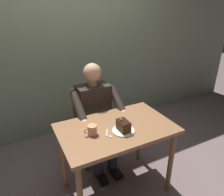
# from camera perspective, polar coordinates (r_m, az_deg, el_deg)

# --- Properties ---
(ground_plane) EXTENTS (14.00, 14.00, 0.00)m
(ground_plane) POSITION_cam_1_polar(r_m,az_deg,el_deg) (2.42, 1.02, -23.24)
(ground_plane) COLOR slate
(cafe_rear_panel) EXTENTS (6.40, 0.12, 3.00)m
(cafe_rear_panel) POSITION_cam_1_polar(r_m,az_deg,el_deg) (2.97, -12.38, 18.23)
(cafe_rear_panel) COLOR gray
(cafe_rear_panel) RESTS_ON ground
(dining_table) EXTENTS (1.05, 0.66, 0.76)m
(dining_table) POSITION_cam_1_polar(r_m,az_deg,el_deg) (1.99, 1.16, -10.41)
(dining_table) COLOR #956541
(dining_table) RESTS_ON ground
(chair) EXTENTS (0.42, 0.42, 0.89)m
(chair) POSITION_cam_1_polar(r_m,az_deg,el_deg) (2.57, -5.68, -6.10)
(chair) COLOR olive
(chair) RESTS_ON ground
(seated_person) EXTENTS (0.53, 0.58, 1.22)m
(seated_person) POSITION_cam_1_polar(r_m,az_deg,el_deg) (2.36, -4.24, -5.00)
(seated_person) COLOR #2E261F
(seated_person) RESTS_ON ground
(dessert_plate) EXTENTS (0.20, 0.20, 0.01)m
(dessert_plate) POSITION_cam_1_polar(r_m,az_deg,el_deg) (1.87, 3.11, -8.91)
(dessert_plate) COLOR white
(dessert_plate) RESTS_ON dining_table
(cake_slice) EXTENTS (0.08, 0.13, 0.11)m
(cake_slice) POSITION_cam_1_polar(r_m,az_deg,el_deg) (1.84, 3.14, -7.56)
(cake_slice) COLOR #48301A
(cake_slice) RESTS_ON dessert_plate
(coffee_cup) EXTENTS (0.12, 0.08, 0.09)m
(coffee_cup) POSITION_cam_1_polar(r_m,az_deg,el_deg) (1.81, -5.48, -8.65)
(coffee_cup) COLOR tan
(coffee_cup) RESTS_ON dining_table
(dessert_spoon) EXTENTS (0.06, 0.14, 0.01)m
(dessert_spoon) POSITION_cam_1_polar(r_m,az_deg,el_deg) (1.82, -0.87, -10.00)
(dessert_spoon) COLOR silver
(dessert_spoon) RESTS_ON dining_table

